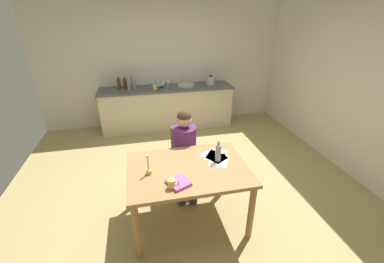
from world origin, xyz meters
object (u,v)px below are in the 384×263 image
(wine_glass_back_right, at_px, (152,81))
(mixing_bowl, at_px, (160,85))
(coffee_mug, at_px, (172,184))
(bottle_wine_red, at_px, (129,84))
(wine_bottle_on_table, at_px, (218,153))
(chair_at_table, at_px, (184,154))
(book_magazine, at_px, (179,183))
(bottle_vinegar, at_px, (125,84))
(stovetop_kettle, at_px, (211,80))
(candlestick, at_px, (149,169))
(sink_unit, at_px, (186,85))
(dining_table, at_px, (188,175))
(teacup_on_counter, at_px, (155,87))
(bottle_oil, at_px, (119,84))
(wine_glass_by_kettle, at_px, (163,80))
(bottle_sauce, at_px, (134,82))
(person_seated, at_px, (185,148))
(wine_glass_back_left, at_px, (158,81))
(wine_glass_near_sink, at_px, (168,80))

(wine_glass_back_right, bearing_deg, mixing_bowl, -36.30)
(coffee_mug, relative_size, bottle_wine_red, 0.41)
(coffee_mug, bearing_deg, wine_bottle_on_table, 32.61)
(chair_at_table, xyz_separation_m, book_magazine, (-0.24, -0.99, 0.28))
(bottle_vinegar, relative_size, stovetop_kettle, 1.14)
(candlestick, bearing_deg, bottle_vinegar, 95.47)
(sink_unit, height_order, mixing_bowl, sink_unit)
(dining_table, distance_m, teacup_on_counter, 2.69)
(wine_bottle_on_table, xyz_separation_m, bottle_oil, (-1.21, 2.85, 0.14))
(chair_at_table, bearing_deg, wine_glass_back_right, 96.31)
(sink_unit, xyz_separation_m, wine_glass_by_kettle, (-0.46, 0.15, 0.09))
(stovetop_kettle, bearing_deg, wine_glass_by_kettle, 171.55)
(dining_table, height_order, mixing_bowl, mixing_bowl)
(stovetop_kettle, relative_size, teacup_on_counter, 1.90)
(sink_unit, height_order, bottle_sauce, bottle_sauce)
(person_seated, height_order, wine_glass_back_right, person_seated)
(dining_table, xyz_separation_m, person_seated, (0.07, 0.57, 0.03))
(bottle_oil, height_order, stovetop_kettle, bottle_oil)
(dining_table, relative_size, person_seated, 1.12)
(wine_glass_back_left, bearing_deg, bottle_wine_red, -165.09)
(book_magazine, height_order, sink_unit, sink_unit)
(mixing_bowl, distance_m, wine_glass_by_kettle, 0.15)
(mixing_bowl, height_order, stovetop_kettle, stovetop_kettle)
(dining_table, height_order, bottle_wine_red, bottle_wine_red)
(wine_glass_by_kettle, bearing_deg, person_seated, -90.01)
(coffee_mug, distance_m, sink_unit, 3.23)
(chair_at_table, height_order, bottle_sauce, bottle_sauce)
(dining_table, distance_m, chair_at_table, 0.75)
(dining_table, height_order, wine_glass_by_kettle, wine_glass_by_kettle)
(dining_table, xyz_separation_m, wine_glass_back_right, (-0.16, 2.97, 0.36))
(wine_bottle_on_table, relative_size, bottle_oil, 1.05)
(coffee_mug, bearing_deg, wine_glass_near_sink, 83.00)
(candlestick, xyz_separation_m, teacup_on_counter, (0.31, 2.70, 0.14))
(stovetop_kettle, bearing_deg, teacup_on_counter, -172.95)
(bottle_vinegar, bearing_deg, book_magazine, -79.95)
(coffee_mug, xyz_separation_m, stovetop_kettle, (1.31, 3.13, 0.20))
(book_magazine, relative_size, wine_glass_back_right, 1.36)
(wine_glass_back_right, bearing_deg, teacup_on_counter, -84.15)
(mixing_bowl, bearing_deg, coffee_mug, -93.80)
(book_magazine, xyz_separation_m, bottle_vinegar, (-0.56, 3.16, 0.24))
(bottle_vinegar, bearing_deg, teacup_on_counter, -20.69)
(wine_bottle_on_table, distance_m, bottle_sauce, 2.96)
(chair_at_table, relative_size, wine_glass_back_right, 5.65)
(mixing_bowl, height_order, wine_glass_back_left, wine_glass_back_left)
(person_seated, bearing_deg, mixing_bowl, 92.23)
(bottle_wine_red, bearing_deg, person_seated, -72.17)
(person_seated, height_order, teacup_on_counter, person_seated)
(candlestick, height_order, sink_unit, sink_unit)
(wine_glass_by_kettle, bearing_deg, bottle_vinegar, -174.31)
(wine_bottle_on_table, bearing_deg, mixing_bowl, 97.78)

